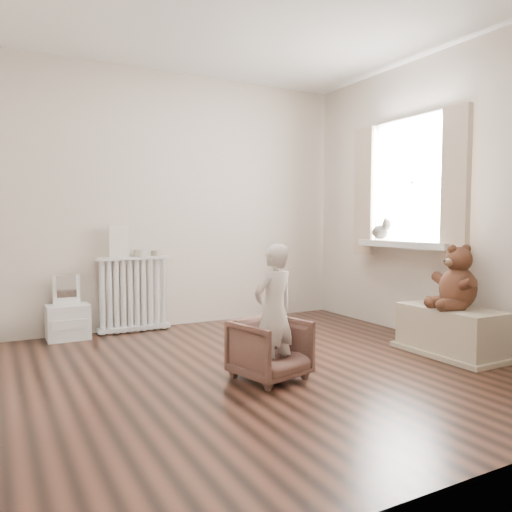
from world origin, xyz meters
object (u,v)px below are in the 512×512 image
radiator (133,292)px  armchair (270,349)px  toy_vanity (68,310)px  teddy_bear (458,273)px  plush_cat (381,230)px  toy_bench (451,330)px  child (274,312)px

radiator → armchair: size_ratio=1.62×
toy_vanity → teddy_bear: 3.43m
armchair → plush_cat: size_ratio=1.80×
armchair → plush_cat: bearing=12.3°
toy_vanity → toy_bench: 3.37m
radiator → teddy_bear: 2.98m
toy_vanity → plush_cat: plush_cat is taller
toy_vanity → armchair: (1.06, -1.89, -0.07)m
toy_bench → plush_cat: (0.14, 1.00, 0.80)m
radiator → plush_cat: (2.22, -1.06, 0.61)m
radiator → toy_vanity: bearing=-177.2°
toy_vanity → toy_bench: bearing=-37.0°
teddy_bear → plush_cat: bearing=95.2°
child → teddy_bear: bearing=161.5°
plush_cat → armchair: bearing=-166.4°
teddy_bear → radiator: bearing=147.1°
toy_vanity → child: (1.06, -1.94, 0.20)m
plush_cat → radiator: bearing=142.1°
armchair → toy_vanity: bearing=105.7°
radiator → armchair: (0.45, -1.92, -0.18)m
plush_cat → teddy_bear: bearing=-109.6°
child → toy_bench: size_ratio=1.12×
radiator → armchair: bearing=-76.9°
teddy_bear → plush_cat: plush_cat is taller
toy_vanity → radiator: bearing=2.8°
toy_vanity → plush_cat: 3.10m
plush_cat → child: bearing=-165.1°
toy_vanity → toy_bench: toy_vanity is taller
toy_bench → plush_cat: 1.29m
child → plush_cat: size_ratio=3.60×
toy_bench → teddy_bear: teddy_bear is taller
toy_vanity → armchair: bearing=-60.6°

